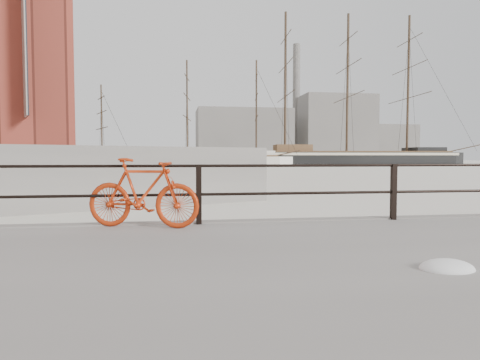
{
  "coord_description": "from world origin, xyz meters",
  "views": [
    {
      "loc": [
        -3.91,
        -7.3,
        1.47
      ],
      "look_at": [
        -2.54,
        1.5,
        1.0
      ],
      "focal_mm": 32.0,
      "sensor_mm": 36.0,
      "label": 1
    }
  ],
  "objects_px": {
    "bicycle": "(143,193)",
    "schooner_mid": "(222,165)",
    "schooner_left": "(76,165)",
    "barque_black": "(346,164)"
  },
  "relations": [
    {
      "from": "schooner_mid",
      "to": "schooner_left",
      "type": "distance_m",
      "value": 28.57
    },
    {
      "from": "barque_black",
      "to": "schooner_mid",
      "type": "relative_size",
      "value": 2.09
    },
    {
      "from": "barque_black",
      "to": "schooner_mid",
      "type": "height_order",
      "value": "barque_black"
    },
    {
      "from": "bicycle",
      "to": "schooner_left",
      "type": "distance_m",
      "value": 80.98
    },
    {
      "from": "schooner_mid",
      "to": "barque_black",
      "type": "bearing_deg",
      "value": 24.45
    },
    {
      "from": "barque_black",
      "to": "schooner_mid",
      "type": "bearing_deg",
      "value": -160.1
    },
    {
      "from": "barque_black",
      "to": "schooner_left",
      "type": "xyz_separation_m",
      "value": [
        -59.56,
        -11.67,
        0.0
      ]
    },
    {
      "from": "bicycle",
      "to": "schooner_mid",
      "type": "height_order",
      "value": "schooner_mid"
    },
    {
      "from": "bicycle",
      "to": "schooner_left",
      "type": "bearing_deg",
      "value": 121.17
    },
    {
      "from": "bicycle",
      "to": "barque_black",
      "type": "relative_size",
      "value": 0.03
    }
  ]
}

